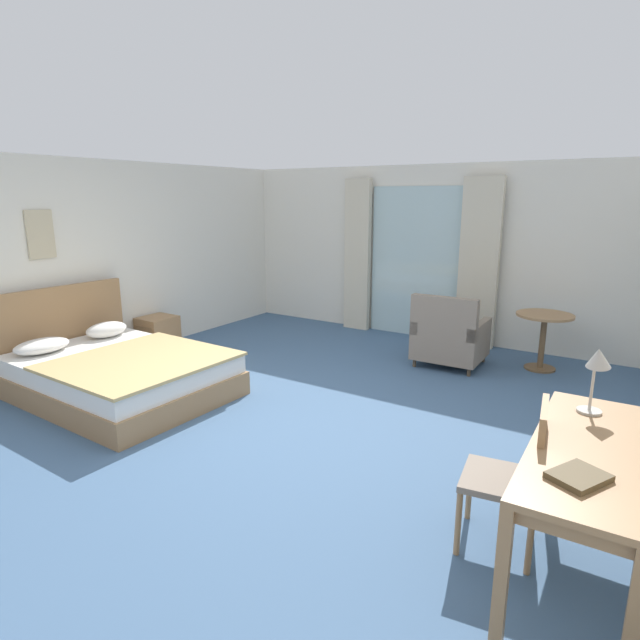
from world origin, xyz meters
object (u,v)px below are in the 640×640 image
(nightstand, at_px, (158,334))
(framed_picture, at_px, (40,234))
(armchair_by_window, at_px, (449,338))
(bed, at_px, (116,371))
(round_cafe_table, at_px, (544,329))
(desk_chair, at_px, (517,470))
(desk_lamp, at_px, (597,365))
(writing_desk, at_px, (589,462))
(closed_book, at_px, (579,477))

(nightstand, relative_size, framed_picture, 0.88)
(armchair_by_window, bearing_deg, bed, -133.17)
(armchair_by_window, bearing_deg, round_cafe_table, 25.23)
(bed, xyz_separation_m, framed_picture, (-1.13, -0.00, 1.40))
(desk_chair, distance_m, round_cafe_table, 3.66)
(framed_picture, bearing_deg, desk_chair, -3.44)
(nightstand, relative_size, desk_lamp, 1.13)
(round_cafe_table, bearing_deg, writing_desk, -76.93)
(closed_book, bearing_deg, round_cafe_table, 128.71)
(desk_chair, relative_size, closed_book, 3.64)
(desk_chair, height_order, closed_book, desk_chair)
(closed_book, relative_size, round_cafe_table, 0.37)
(bed, distance_m, writing_desk, 4.54)
(desk_lamp, xyz_separation_m, round_cafe_table, (-0.80, 3.12, -0.56))
(desk_lamp, distance_m, armchair_by_window, 3.28)
(bed, distance_m, desk_chair, 4.17)
(writing_desk, height_order, round_cafe_table, writing_desk)
(writing_desk, xyz_separation_m, framed_picture, (-5.64, 0.33, 0.97))
(nightstand, distance_m, framed_picture, 1.95)
(nightstand, bearing_deg, bed, -55.87)
(bed, bearing_deg, writing_desk, -4.24)
(framed_picture, bearing_deg, closed_book, -7.41)
(writing_desk, relative_size, round_cafe_table, 2.22)
(round_cafe_table, xyz_separation_m, framed_picture, (-4.79, -3.31, 1.14))
(armchair_by_window, bearing_deg, desk_chair, -64.83)
(desk_lamp, xyz_separation_m, closed_book, (0.04, -0.92, -0.28))
(closed_book, xyz_separation_m, round_cafe_table, (-0.83, 4.05, -0.27))
(desk_lamp, bearing_deg, writing_desk, -84.48)
(armchair_by_window, bearing_deg, closed_book, -62.86)
(nightstand, relative_size, closed_book, 1.83)
(desk_lamp, bearing_deg, bed, -177.54)
(desk_lamp, relative_size, round_cafe_table, 0.60)
(desk_lamp, bearing_deg, framed_picture, -178.02)
(bed, relative_size, round_cafe_table, 3.31)
(bed, height_order, writing_desk, bed)
(bed, relative_size, closed_book, 8.95)
(writing_desk, height_order, desk_lamp, desk_lamp)
(bed, relative_size, desk_lamp, 5.54)
(writing_desk, bearing_deg, desk_lamp, 95.52)
(closed_book, bearing_deg, writing_desk, 115.17)
(bed, relative_size, framed_picture, 4.28)
(closed_book, distance_m, framed_picture, 5.74)
(round_cafe_table, bearing_deg, desk_lamp, -75.69)
(desk_lamp, xyz_separation_m, armchair_by_window, (-1.79, 2.65, -0.71))
(desk_chair, xyz_separation_m, desk_lamp, (0.31, 0.51, 0.55))
(bed, distance_m, nightstand, 1.60)
(round_cafe_table, bearing_deg, desk_chair, -82.37)
(desk_lamp, bearing_deg, round_cafe_table, 104.31)
(armchair_by_window, height_order, framed_picture, framed_picture)
(nightstand, relative_size, armchair_by_window, 0.51)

